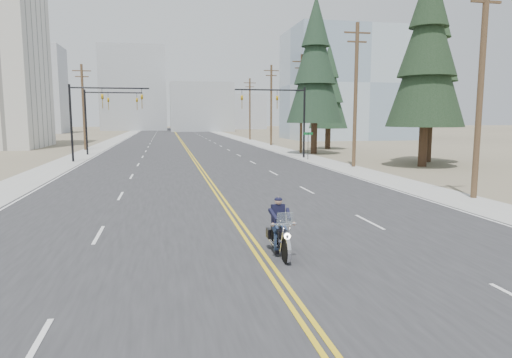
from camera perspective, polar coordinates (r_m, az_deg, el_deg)
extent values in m
plane|color=#776D56|center=(12.98, 1.16, -10.40)|extent=(400.00, 400.00, 0.00)
cube|color=#303033|center=(82.19, -9.40, 4.79)|extent=(20.00, 200.00, 0.01)
cube|color=#A5A5A0|center=(82.62, -17.42, 4.55)|extent=(3.00, 200.00, 0.01)
cube|color=#A5A5A0|center=(83.36, -1.45, 4.93)|extent=(3.00, 200.00, 0.01)
cylinder|color=black|center=(44.83, -22.10, 6.46)|extent=(0.20, 0.20, 7.00)
cylinder|color=black|center=(44.39, -17.80, 10.78)|extent=(7.00, 0.14, 0.14)
imported|color=#BF8C0C|center=(44.44, -18.67, 9.90)|extent=(0.21, 0.26, 1.30)
imported|color=#BF8C0C|center=(44.14, -14.10, 10.09)|extent=(0.21, 0.26, 1.30)
cylinder|color=black|center=(46.12, 6.04, 6.99)|extent=(0.20, 0.20, 7.00)
cylinder|color=black|center=(45.28, 1.78, 11.07)|extent=(7.00, 0.14, 0.14)
imported|color=#BF8C0C|center=(45.41, 2.65, 10.24)|extent=(0.21, 0.26, 1.30)
imported|color=#BF8C0C|center=(44.70, -1.78, 10.28)|extent=(0.21, 0.26, 1.30)
cylinder|color=black|center=(52.71, -20.48, 6.64)|extent=(0.20, 0.20, 7.00)
cylinder|color=black|center=(52.39, -17.36, 10.27)|extent=(6.00, 0.14, 0.14)
imported|color=#BF8C0C|center=(52.42, -17.99, 9.53)|extent=(0.21, 0.26, 1.30)
imported|color=#BF8C0C|center=(52.17, -14.67, 9.67)|extent=(0.21, 0.26, 1.30)
cylinder|color=black|center=(44.23, 6.52, 4.11)|extent=(0.06, 0.06, 2.60)
cube|color=#0C5926|center=(44.17, 6.54, 5.66)|extent=(0.90, 0.03, 0.25)
cylinder|color=brown|center=(25.17, 26.26, 10.26)|extent=(0.30, 0.30, 11.00)
cube|color=brown|center=(25.72, 26.82, 19.18)|extent=(1.60, 0.12, 0.12)
cylinder|color=brown|center=(38.22, 12.34, 10.10)|extent=(0.30, 0.30, 11.50)
cube|color=brown|center=(38.76, 12.56, 17.43)|extent=(2.20, 0.12, 0.12)
cube|color=brown|center=(38.65, 12.52, 16.40)|extent=(1.60, 0.12, 0.12)
cylinder|color=brown|center=(52.31, 5.69, 9.27)|extent=(0.30, 0.30, 11.00)
cube|color=brown|center=(52.65, 5.76, 14.39)|extent=(2.20, 0.12, 0.12)
cube|color=brown|center=(52.58, 5.75, 13.63)|extent=(1.60, 0.12, 0.12)
cylinder|color=brown|center=(66.81, 1.91, 9.17)|extent=(0.30, 0.30, 11.50)
cube|color=brown|center=(67.12, 1.93, 13.39)|extent=(2.20, 0.12, 0.12)
cube|color=brown|center=(67.05, 1.92, 12.80)|extent=(1.60, 0.12, 0.12)
cylinder|color=brown|center=(83.45, -0.77, 8.71)|extent=(0.30, 0.30, 11.00)
cube|color=brown|center=(83.66, -0.78, 11.93)|extent=(2.20, 0.12, 0.12)
cube|color=brown|center=(83.61, -0.78, 11.45)|extent=(1.60, 0.12, 0.12)
cylinder|color=brown|center=(60.86, -20.77, 8.35)|extent=(0.30, 0.30, 10.50)
cube|color=brown|center=(61.11, -20.97, 12.52)|extent=(2.20, 0.12, 0.12)
cube|color=brown|center=(61.05, -20.94, 11.87)|extent=(1.60, 0.12, 0.12)
cube|color=#9EB5CC|center=(89.27, 11.88, 11.37)|extent=(24.00, 16.00, 20.00)
cube|color=#B7BCC6|center=(131.28, -25.90, 9.98)|extent=(14.00, 12.00, 22.00)
cube|color=#ADB2B7|center=(137.49, -6.87, 8.88)|extent=(18.00, 14.00, 14.00)
cube|color=#B7BCC6|center=(129.38, 8.15, 9.82)|extent=(16.00, 12.00, 18.00)
cube|color=#ADB2B7|center=(152.60, -14.99, 10.81)|extent=(20.00, 15.00, 26.00)
cube|color=#B7BCC6|center=(164.40, -1.56, 8.38)|extent=(14.00, 14.00, 12.00)
cylinder|color=#382619|center=(40.16, 20.14, 3.82)|extent=(0.64, 0.64, 3.28)
cone|color=black|center=(40.31, 20.58, 13.16)|extent=(6.20, 6.20, 9.85)
cone|color=black|center=(40.69, 20.77, 17.07)|extent=(4.65, 4.65, 7.39)
cylinder|color=#382619|center=(44.52, 20.66, 4.10)|extent=(0.71, 0.71, 3.24)
cone|color=#1B3319|center=(44.64, 21.07, 12.42)|extent=(6.07, 6.07, 9.72)
cone|color=#1B3319|center=(44.97, 21.24, 15.92)|extent=(4.56, 4.56, 7.29)
cone|color=#1B3319|center=(45.47, 21.42, 19.34)|extent=(3.04, 3.04, 5.18)
cylinder|color=#382619|center=(51.73, 7.26, 5.08)|extent=(0.60, 0.60, 3.45)
cone|color=black|center=(51.89, 7.39, 12.71)|extent=(6.21, 6.21, 10.34)
cone|color=black|center=(52.23, 7.45, 15.91)|extent=(4.65, 4.65, 7.76)
cone|color=black|center=(52.73, 7.51, 19.06)|extent=(3.10, 3.10, 5.52)
cylinder|color=#382619|center=(59.82, 8.96, 5.02)|extent=(0.62, 0.62, 2.66)
cone|color=#19331D|center=(59.82, 9.07, 10.11)|extent=(4.97, 4.97, 7.98)
cone|color=#19331D|center=(59.96, 9.11, 12.27)|extent=(3.73, 3.73, 5.99)
cone|color=#19331D|center=(60.19, 9.16, 14.42)|extent=(2.48, 2.48, 4.26)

